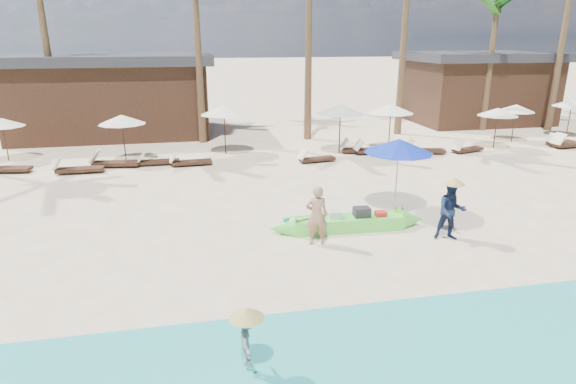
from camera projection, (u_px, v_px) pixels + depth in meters
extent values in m
plane|color=beige|center=(356.00, 251.00, 12.27)|extent=(240.00, 240.00, 0.00)
cube|color=tan|center=(461.00, 381.00, 7.60)|extent=(240.00, 4.50, 0.01)
cube|color=#57E746|center=(348.00, 223.00, 13.54)|extent=(3.16, 0.76, 0.38)
cube|color=white|center=(348.00, 223.00, 13.53)|extent=(2.71, 0.56, 0.17)
cube|color=#262628|center=(362.00, 213.00, 13.52)|extent=(0.46, 0.36, 0.35)
cube|color=silver|center=(334.00, 216.00, 13.45)|extent=(0.36, 0.31, 0.28)
cube|color=red|center=(381.00, 215.00, 13.58)|extent=(0.30, 0.26, 0.22)
cylinder|color=red|center=(313.00, 220.00, 13.38)|extent=(0.22, 0.22, 0.09)
cylinder|color=#262628|center=(305.00, 222.00, 13.25)|extent=(0.20, 0.20, 0.08)
sphere|color=tan|center=(294.00, 220.00, 13.24)|extent=(0.18, 0.18, 0.18)
cylinder|color=yellow|center=(396.00, 213.00, 13.79)|extent=(0.14, 0.14, 0.18)
cylinder|color=yellow|center=(402.00, 213.00, 13.82)|extent=(0.14, 0.14, 0.18)
imported|color=tan|center=(316.00, 215.00, 12.44)|extent=(0.62, 0.45, 1.60)
imported|color=#16213E|center=(451.00, 211.00, 12.73)|extent=(0.91, 0.79, 1.61)
imported|color=gray|center=(247.00, 339.00, 7.62)|extent=(0.37, 0.60, 0.89)
cylinder|color=#99999E|center=(397.00, 176.00, 14.84)|extent=(0.05, 0.05, 2.20)
cone|color=#122BAB|center=(399.00, 146.00, 14.55)|extent=(2.11, 2.11, 0.43)
cylinder|color=#3B2218|center=(5.00, 140.00, 20.91)|extent=(0.05, 0.05, 1.83)
cone|color=#ECE7C7|center=(2.00, 122.00, 20.67)|extent=(1.83, 1.83, 0.37)
cube|color=#3B2218|center=(8.00, 169.00, 19.27)|extent=(1.83, 0.83, 0.12)
cube|color=#3B2218|center=(80.00, 169.00, 19.20)|extent=(1.80, 0.62, 0.13)
cube|color=#ECE7C7|center=(58.00, 163.00, 18.94)|extent=(0.41, 0.59, 0.52)
cylinder|color=#3B2218|center=(124.00, 139.00, 20.71)|extent=(0.05, 0.05, 1.99)
cone|color=#ECE7C7|center=(122.00, 119.00, 20.44)|extent=(1.99, 1.99, 0.40)
cube|color=#3B2218|center=(116.00, 163.00, 20.10)|extent=(1.97, 0.88, 0.13)
cube|color=#ECE7C7|center=(95.00, 156.00, 19.95)|extent=(0.51, 0.67, 0.55)
cube|color=#3B2218|center=(160.00, 162.00, 20.45)|extent=(1.62, 0.54, 0.11)
cube|color=#ECE7C7|center=(142.00, 156.00, 20.22)|extent=(0.37, 0.52, 0.47)
cylinder|color=#3B2218|center=(225.00, 130.00, 22.20)|extent=(0.05, 0.05, 2.18)
cone|color=#ECE7C7|center=(224.00, 110.00, 21.91)|extent=(2.18, 2.18, 0.44)
cube|color=#3B2218|center=(192.00, 162.00, 20.35)|extent=(1.69, 0.62, 0.12)
cube|color=#ECE7C7|center=(174.00, 156.00, 20.08)|extent=(0.40, 0.56, 0.49)
cylinder|color=#3B2218|center=(340.00, 130.00, 22.26)|extent=(0.06, 0.06, 2.22)
cone|color=#ECE7C7|center=(340.00, 109.00, 21.97)|extent=(2.22, 2.22, 0.44)
cube|color=#3B2218|center=(317.00, 159.00, 20.93)|extent=(1.61, 0.71, 0.11)
cube|color=#ECE7C7|center=(303.00, 154.00, 20.63)|extent=(0.41, 0.55, 0.45)
cube|color=#3B2218|center=(374.00, 151.00, 22.36)|extent=(1.77, 0.65, 0.12)
cube|color=#ECE7C7|center=(359.00, 145.00, 22.15)|extent=(0.42, 0.58, 0.51)
cylinder|color=#3B2218|center=(390.00, 128.00, 22.81)|extent=(0.05, 0.05, 2.16)
cone|color=#ECE7C7|center=(391.00, 108.00, 22.53)|extent=(2.16, 2.16, 0.43)
cube|color=#3B2218|center=(360.00, 150.00, 22.51)|extent=(1.82, 0.89, 0.12)
cube|color=#ECE7C7|center=(344.00, 144.00, 22.41)|extent=(0.49, 0.63, 0.51)
cube|color=#3B2218|center=(425.00, 151.00, 22.37)|extent=(1.87, 0.93, 0.13)
cube|color=#ECE7C7|center=(409.00, 144.00, 22.28)|extent=(0.51, 0.65, 0.52)
cylinder|color=#3B2218|center=(496.00, 129.00, 23.30)|extent=(0.05, 0.05, 1.91)
cone|color=#ECE7C7|center=(498.00, 112.00, 23.05)|extent=(1.91, 1.91, 0.38)
cube|color=#3B2218|center=(468.00, 149.00, 22.71)|extent=(1.67, 0.94, 0.11)
cube|color=#ECE7C7|center=(458.00, 145.00, 22.31)|extent=(0.49, 0.59, 0.46)
cylinder|color=#3B2218|center=(514.00, 124.00, 24.78)|extent=(0.05, 0.05, 1.87)
cone|color=#ECE7C7|center=(516.00, 108.00, 24.54)|extent=(1.87, 1.87, 0.37)
cube|color=#3B2218|center=(561.00, 142.00, 24.27)|extent=(1.61, 0.76, 0.11)
cube|color=#ECE7C7|center=(552.00, 138.00, 23.94)|extent=(0.43, 0.55, 0.45)
cube|color=#3B2218|center=(571.00, 144.00, 23.65)|extent=(1.93, 0.79, 0.13)
cube|color=#ECE7C7|center=(558.00, 139.00, 23.31)|extent=(0.48, 0.65, 0.55)
cylinder|color=#3B2218|center=(569.00, 119.00, 26.02)|extent=(0.05, 0.05, 1.98)
cone|color=#ECE7C7|center=(572.00, 103.00, 25.76)|extent=(1.98, 1.98, 0.40)
cone|color=brown|center=(44.00, 31.00, 22.66)|extent=(0.40, 0.40, 10.89)
cone|color=brown|center=(198.00, 40.00, 23.39)|extent=(0.40, 0.40, 10.08)
cone|color=brown|center=(309.00, 28.00, 24.01)|extent=(0.40, 0.40, 11.26)
cone|color=brown|center=(406.00, 9.00, 25.08)|extent=(0.40, 0.40, 13.16)
cone|color=brown|center=(491.00, 59.00, 27.01)|extent=(0.40, 0.40, 8.07)
cone|color=brown|center=(564.00, 35.00, 26.55)|extent=(0.40, 0.40, 10.64)
cube|color=#3B2218|center=(114.00, 100.00, 26.47)|extent=(10.00, 6.00, 3.80)
cube|color=#2D2D33|center=(109.00, 59.00, 25.81)|extent=(10.80, 6.60, 0.50)
cube|color=#3B2218|center=(475.00, 91.00, 30.67)|extent=(8.00, 6.00, 3.80)
cube|color=#2D2D33|center=(479.00, 56.00, 30.01)|extent=(8.80, 6.60, 0.50)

